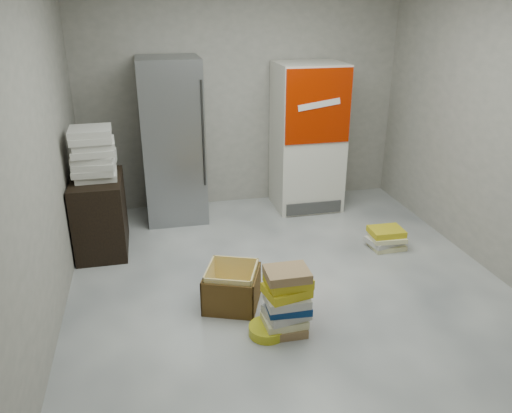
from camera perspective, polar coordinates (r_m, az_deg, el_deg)
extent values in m
plane|color=silver|center=(4.53, 4.70, -10.56)|extent=(5.00, 5.00, 0.00)
cube|color=#A6A096|center=(6.32, -1.63, 12.73)|extent=(4.00, 0.04, 2.80)
cube|color=#A6A096|center=(3.86, -24.36, 4.46)|extent=(0.04, 5.00, 2.80)
cube|color=#A1A4A9|center=(5.95, -9.50, 7.39)|extent=(0.70, 0.70, 1.90)
cylinder|color=#333333|center=(5.59, -6.06, 8.19)|extent=(0.02, 0.02, 1.19)
cube|color=silver|center=(6.26, 5.89, 7.84)|extent=(0.80, 0.70, 1.80)
cube|color=#A01B00|center=(5.83, 7.18, 11.25)|extent=(0.78, 0.02, 0.85)
cube|color=white|center=(5.81, 7.24, 11.48)|extent=(0.50, 0.01, 0.14)
cube|color=#3F3F3F|center=(6.19, 6.63, -0.18)|extent=(0.70, 0.02, 0.15)
cube|color=black|center=(5.45, -17.36, -0.87)|extent=(0.50, 0.80, 0.80)
cube|color=silver|center=(5.32, -17.77, 3.48)|extent=(0.42, 0.42, 0.06)
cube|color=silver|center=(5.27, -18.03, 4.04)|extent=(0.40, 0.40, 0.06)
cube|color=silver|center=(5.25, -17.95, 4.74)|extent=(0.42, 0.42, 0.06)
cube|color=silver|center=(5.25, -18.05, 5.46)|extent=(0.42, 0.42, 0.06)
cube|color=silver|center=(5.22, -18.20, 6.09)|extent=(0.42, 0.42, 0.06)
cube|color=silver|center=(5.22, -18.07, 6.86)|extent=(0.43, 0.43, 0.06)
cube|color=silver|center=(5.19, -18.37, 7.46)|extent=(0.43, 0.43, 0.06)
cube|color=silver|center=(5.18, -18.45, 8.17)|extent=(0.42, 0.42, 0.06)
cube|color=olive|center=(4.12, 3.22, -13.69)|extent=(0.33, 0.26, 0.07)
cube|color=beige|center=(4.09, 3.25, -12.81)|extent=(0.35, 0.28, 0.07)
cube|color=beige|center=(4.06, 3.48, -11.93)|extent=(0.37, 0.31, 0.07)
cube|color=navy|center=(4.01, 3.70, -11.26)|extent=(0.35, 0.28, 0.06)
cube|color=beige|center=(3.97, 3.55, -10.55)|extent=(0.33, 0.26, 0.07)
cube|color=gold|center=(3.94, 3.53, -9.53)|extent=(0.38, 0.32, 0.08)
cube|color=gold|center=(3.92, 3.70, -8.44)|extent=(0.36, 0.30, 0.08)
cube|color=olive|center=(3.86, 3.58, -7.68)|extent=(0.33, 0.26, 0.07)
cube|color=beige|center=(5.57, 14.70, -4.30)|extent=(0.35, 0.28, 0.05)
cube|color=beige|center=(5.54, 14.42, -3.79)|extent=(0.39, 0.33, 0.06)
cube|color=beige|center=(5.50, 14.77, -3.41)|extent=(0.37, 0.30, 0.05)
cube|color=gold|center=(5.49, 14.68, -2.79)|extent=(0.35, 0.28, 0.07)
cube|color=yellow|center=(4.46, -2.74, -11.01)|extent=(0.54, 0.54, 0.01)
cube|color=brown|center=(4.56, -2.25, -7.92)|extent=(0.42, 0.17, 0.32)
cube|color=brown|center=(4.20, -3.34, -10.87)|extent=(0.42, 0.17, 0.32)
cube|color=brown|center=(4.42, -5.57, -9.09)|extent=(0.17, 0.42, 0.32)
cube|color=brown|center=(4.34, 0.08, -9.56)|extent=(0.17, 0.42, 0.32)
cube|color=yellow|center=(4.53, -2.30, -7.80)|extent=(0.39, 0.16, 0.36)
cube|color=yellow|center=(4.20, -3.30, -10.48)|extent=(0.39, 0.16, 0.36)
cube|color=yellow|center=(4.40, -5.34, -8.87)|extent=(0.16, 0.39, 0.36)
cube|color=yellow|center=(4.33, -0.17, -9.30)|extent=(0.16, 0.39, 0.36)
cylinder|color=gold|center=(4.08, 1.29, -13.92)|extent=(0.38, 0.38, 0.08)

